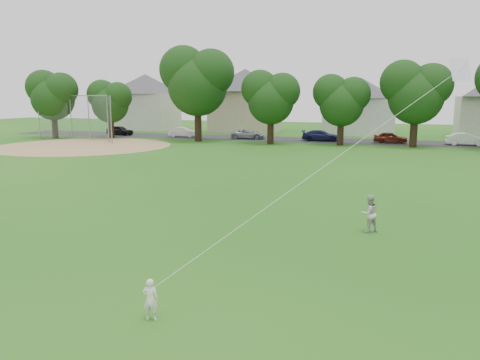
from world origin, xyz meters
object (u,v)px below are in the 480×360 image
(toddler, at_px, (150,299))
(older_boy, at_px, (369,214))
(kite, at_px, (349,149))
(baseball_backstop, at_px, (85,118))

(toddler, bearing_deg, older_boy, -131.06)
(older_boy, bearing_deg, toddler, 26.21)
(kite, bearing_deg, older_boy, 77.12)
(baseball_backstop, bearing_deg, older_boy, -40.35)
(toddler, height_order, baseball_backstop, baseball_backstop)
(toddler, distance_m, older_boy, 9.86)
(older_boy, relative_size, baseball_backstop, 0.13)
(older_boy, distance_m, baseball_backstop, 43.49)
(toddler, relative_size, older_boy, 0.70)
(toddler, relative_size, kite, 0.06)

